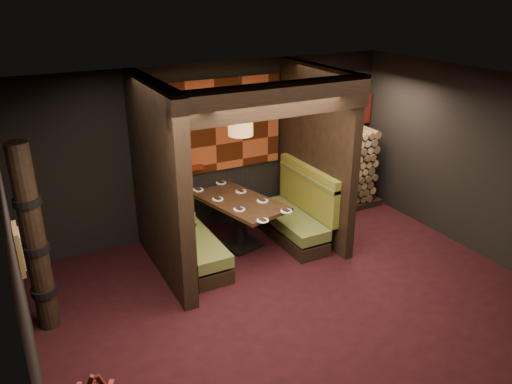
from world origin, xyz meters
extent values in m
cube|color=black|center=(0.00, 0.00, -0.01)|extent=(6.50, 5.50, 0.02)
cube|color=black|center=(0.00, 0.00, 2.86)|extent=(6.50, 5.50, 0.02)
cube|color=black|center=(0.00, 2.76, 1.43)|extent=(6.50, 0.02, 2.85)
cube|color=black|center=(0.00, -2.76, 1.43)|extent=(6.50, 0.02, 2.85)
cube|color=black|center=(-3.26, 0.00, 1.43)|extent=(0.02, 5.50, 2.85)
cube|color=black|center=(3.26, 0.00, 1.43)|extent=(0.02, 5.50, 2.85)
cube|color=black|center=(-1.35, 1.65, 1.43)|extent=(0.20, 2.20, 2.85)
cube|color=black|center=(1.30, 1.70, 1.43)|extent=(0.15, 2.10, 2.85)
cube|color=black|center=(-0.02, 0.70, 2.63)|extent=(2.85, 0.18, 0.44)
cube|color=#9B411F|center=(-0.02, 2.71, 1.82)|extent=(2.40, 0.06, 1.55)
cube|color=#9B411F|center=(-1.23, 1.82, 1.85)|extent=(0.04, 1.85, 1.45)
cube|color=#591908|center=(-0.60, 2.65, 1.18)|extent=(0.60, 0.12, 0.07)
cube|color=black|center=(-0.85, 1.65, 0.11)|extent=(0.55, 1.60, 0.22)
cube|color=#56612C|center=(-0.85, 1.65, 0.36)|extent=(0.55, 1.60, 0.18)
cube|color=#59642B|center=(-1.19, 1.65, 0.75)|extent=(0.12, 1.60, 0.78)
cube|color=#56612C|center=(-1.19, 1.65, 1.10)|extent=(0.15, 1.60, 0.06)
cube|color=black|center=(0.82, 1.65, 0.11)|extent=(0.55, 1.60, 0.22)
cube|color=#56612C|center=(0.82, 1.65, 0.36)|extent=(0.55, 1.60, 0.18)
cube|color=#59642B|center=(1.16, 1.65, 0.75)|extent=(0.12, 1.60, 0.78)
cube|color=#56612C|center=(1.16, 1.65, 1.10)|extent=(0.15, 1.60, 0.06)
cube|color=black|center=(-0.01, 1.83, 0.03)|extent=(0.67, 0.67, 0.06)
cylinder|color=black|center=(-0.01, 1.83, 0.38)|extent=(0.20, 0.20, 0.75)
cube|color=#3C2918|center=(-0.01, 1.83, 0.78)|extent=(1.19, 1.69, 0.06)
cylinder|color=white|center=(-0.04, 1.01, 0.82)|extent=(0.18, 0.18, 0.01)
cube|color=black|center=(-0.04, 1.01, 0.83)|extent=(0.10, 0.12, 0.02)
cylinder|color=white|center=(0.42, 1.13, 0.82)|extent=(0.18, 0.18, 0.01)
cube|color=black|center=(0.42, 1.13, 0.83)|extent=(0.10, 0.12, 0.02)
cylinder|color=white|center=(-0.17, 1.52, 0.82)|extent=(0.18, 0.18, 0.01)
cube|color=black|center=(-0.17, 1.52, 0.83)|extent=(0.10, 0.12, 0.02)
cylinder|color=white|center=(0.29, 1.64, 0.82)|extent=(0.18, 0.18, 0.01)
cube|color=black|center=(0.29, 1.64, 0.83)|extent=(0.10, 0.12, 0.02)
cylinder|color=white|center=(-0.30, 2.03, 0.82)|extent=(0.18, 0.18, 0.01)
cube|color=black|center=(-0.30, 2.03, 0.83)|extent=(0.10, 0.12, 0.02)
cylinder|color=white|center=(0.16, 2.15, 0.82)|extent=(0.18, 0.18, 0.01)
cube|color=black|center=(0.16, 2.15, 0.83)|extent=(0.10, 0.12, 0.02)
cylinder|color=white|center=(-0.43, 2.54, 0.82)|extent=(0.18, 0.18, 0.01)
cube|color=black|center=(-0.43, 2.54, 0.83)|extent=(0.10, 0.12, 0.02)
cylinder|color=white|center=(0.03, 2.66, 0.82)|extent=(0.18, 0.18, 0.01)
cube|color=black|center=(0.03, 2.66, 0.83)|extent=(0.10, 0.12, 0.02)
cylinder|color=#B0813F|center=(-0.01, 1.78, 2.12)|extent=(0.37, 0.37, 0.45)
sphere|color=#FFC672|center=(-0.01, 1.78, 2.12)|extent=(0.18, 0.18, 0.18)
cylinder|color=black|center=(-0.01, 1.78, 2.60)|extent=(0.02, 0.02, 0.51)
cube|color=olive|center=(-3.22, 0.10, 1.62)|extent=(0.04, 0.36, 0.46)
cube|color=#3F3F3F|center=(-3.20, 0.10, 1.62)|extent=(0.01, 0.27, 0.36)
cylinder|color=black|center=(-3.05, 1.10, 1.20)|extent=(0.26, 0.26, 2.40)
cylinder|color=black|center=(-3.05, 1.10, 0.50)|extent=(0.31, 0.31, 0.09)
cylinder|color=black|center=(-3.05, 1.10, 1.10)|extent=(0.31, 0.31, 0.09)
cylinder|color=black|center=(-3.05, 1.10, 1.70)|extent=(0.31, 0.31, 0.09)
cube|color=black|center=(2.29, 2.35, 0.06)|extent=(1.73, 0.70, 0.12)
cube|color=brown|center=(2.29, 2.35, 0.81)|extent=(1.73, 0.70, 1.38)
cube|color=maroon|center=(2.29, 2.68, 1.78)|extent=(1.83, 0.10, 0.56)
cube|color=black|center=(1.39, 1.96, 1.43)|extent=(0.08, 0.08, 2.85)
camera|label=1|loc=(-3.17, -4.70, 3.97)|focal=35.00mm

